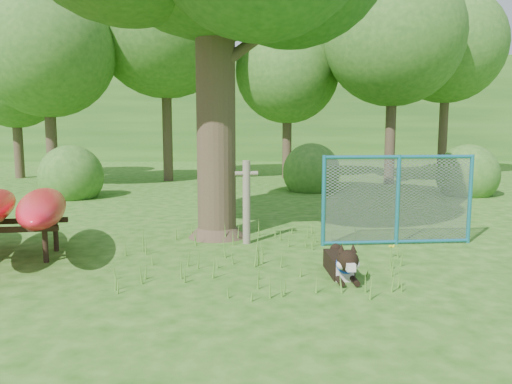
{
  "coord_description": "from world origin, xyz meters",
  "views": [
    {
      "loc": [
        0.14,
        -6.6,
        2.04
      ],
      "look_at": [
        0.2,
        1.2,
        1.0
      ],
      "focal_mm": 35.0,
      "sensor_mm": 36.0,
      "label": 1
    }
  ],
  "objects": [
    {
      "name": "ground",
      "position": [
        0.0,
        0.0,
        0.0
      ],
      "size": [
        80.0,
        80.0,
        0.0
      ],
      "primitive_type": "plane",
      "color": "#214F0F",
      "rests_on": "ground"
    },
    {
      "name": "wooden_post",
      "position": [
        0.04,
        1.91,
        0.77
      ],
      "size": [
        0.4,
        0.15,
        1.45
      ],
      "rotation": [
        0.0,
        0.0,
        0.13
      ],
      "color": "#6F6553",
      "rests_on": "ground"
    },
    {
      "name": "husky_dog",
      "position": [
        1.35,
        -0.07,
        0.19
      ],
      "size": [
        0.34,
        1.23,
        0.54
      ],
      "rotation": [
        0.0,
        0.0,
        0.05
      ],
      "color": "black",
      "rests_on": "ground"
    },
    {
      "name": "fence_section",
      "position": [
        2.64,
        1.83,
        0.78
      ],
      "size": [
        2.65,
        0.27,
        2.58
      ],
      "rotation": [
        0.0,
        0.0,
        0.08
      ],
      "color": "teal",
      "rests_on": "ground"
    },
    {
      "name": "wildflower_clump",
      "position": [
        2.3,
        0.93,
        0.17
      ],
      "size": [
        0.09,
        0.1,
        0.21
      ],
      "rotation": [
        0.0,
        0.0,
        -0.21
      ],
      "color": "#53882C",
      "rests_on": "ground"
    },
    {
      "name": "bg_tree_a",
      "position": [
        -6.5,
        10.0,
        4.48
      ],
      "size": [
        4.4,
        4.4,
        6.7
      ],
      "color": "#3A2D1F",
      "rests_on": "ground"
    },
    {
      "name": "bg_tree_b",
      "position": [
        -3.0,
        12.0,
        5.61
      ],
      "size": [
        5.2,
        5.2,
        8.22
      ],
      "color": "#3A2D1F",
      "rests_on": "ground"
    },
    {
      "name": "bg_tree_c",
      "position": [
        1.5,
        13.0,
        4.11
      ],
      "size": [
        4.0,
        4.0,
        6.12
      ],
      "color": "#3A2D1F",
      "rests_on": "ground"
    },
    {
      "name": "bg_tree_d",
      "position": [
        5.0,
        11.0,
        5.08
      ],
      "size": [
        4.8,
        4.8,
        7.5
      ],
      "color": "#3A2D1F",
      "rests_on": "ground"
    },
    {
      "name": "bg_tree_e",
      "position": [
        8.0,
        14.0,
        5.23
      ],
      "size": [
        4.6,
        4.6,
        7.55
      ],
      "color": "#3A2D1F",
      "rests_on": "ground"
    },
    {
      "name": "bg_tree_f",
      "position": [
        -9.0,
        13.0,
        3.73
      ],
      "size": [
        3.6,
        3.6,
        5.55
      ],
      "color": "#3A2D1F",
      "rests_on": "ground"
    },
    {
      "name": "shrub_left",
      "position": [
        -5.0,
        7.5,
        0.0
      ],
      "size": [
        1.8,
        1.8,
        1.8
      ],
      "primitive_type": "sphere",
      "color": "#2E5F1E",
      "rests_on": "ground"
    },
    {
      "name": "shrub_right",
      "position": [
        6.5,
        8.0,
        0.0
      ],
      "size": [
        1.8,
        1.8,
        1.8
      ],
      "primitive_type": "sphere",
      "color": "#2E5F1E",
      "rests_on": "ground"
    },
    {
      "name": "shrub_mid",
      "position": [
        2.0,
        9.0,
        0.0
      ],
      "size": [
        1.8,
        1.8,
        1.8
      ],
      "primitive_type": "sphere",
      "color": "#2E5F1E",
      "rests_on": "ground"
    },
    {
      "name": "wooded_hillside",
      "position": [
        0.0,
        28.0,
        3.0
      ],
      "size": [
        80.0,
        12.0,
        6.0
      ],
      "primitive_type": "cube",
      "color": "#2E5F1E",
      "rests_on": "ground"
    }
  ]
}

